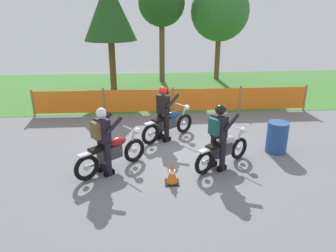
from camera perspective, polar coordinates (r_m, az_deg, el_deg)
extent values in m
cube|color=slate|center=(9.24, 2.60, -4.37)|extent=(24.00, 24.00, 0.02)
cube|color=#427A33|center=(16.10, -0.36, 6.68)|extent=(24.00, 7.91, 0.01)
cylinder|color=#997547|center=(12.80, -22.92, 3.74)|extent=(0.08, 0.08, 1.05)
cylinder|color=#997547|center=(12.21, -11.35, 4.23)|extent=(0.08, 0.08, 1.05)
cylinder|color=#997547|center=(12.15, 0.86, 4.56)|extent=(0.08, 0.08, 1.05)
cylinder|color=#997547|center=(12.63, 12.66, 4.68)|extent=(0.08, 0.08, 1.05)
cylinder|color=#997547|center=(13.60, 23.20, 4.62)|extent=(0.08, 0.08, 1.05)
cube|color=orange|center=(12.44, -17.28, 4.09)|extent=(2.50, 0.02, 0.85)
cube|color=orange|center=(12.11, -5.27, 4.51)|extent=(2.50, 0.02, 0.85)
cube|color=orange|center=(12.32, 6.88, 4.73)|extent=(2.50, 0.02, 0.85)
cube|color=orange|center=(13.05, 18.14, 4.75)|extent=(2.50, 0.02, 0.85)
cylinder|color=brown|center=(14.75, -9.80, 9.99)|extent=(0.28, 0.28, 2.48)
cone|color=#23511E|center=(14.51, -10.42, 19.71)|extent=(2.26, 2.26, 2.51)
cylinder|color=brown|center=(17.50, -1.08, 13.12)|extent=(0.28, 0.28, 3.20)
sphere|color=#23511E|center=(17.34, -1.13, 21.10)|extent=(2.37, 2.37, 2.37)
cylinder|color=brown|center=(18.27, 8.78, 12.14)|extent=(0.28, 0.28, 2.52)
sphere|color=#33702D|center=(18.08, 9.21, 19.48)|extent=(3.07, 3.07, 3.07)
torus|color=black|center=(10.37, 2.91, 0.47)|extent=(0.57, 0.48, 0.64)
cylinder|color=silver|center=(10.37, 2.91, 0.47)|extent=(0.15, 0.13, 0.14)
torus|color=black|center=(9.50, -3.13, -1.47)|extent=(0.57, 0.48, 0.64)
cylinder|color=silver|center=(9.50, -3.13, -1.47)|extent=(0.15, 0.13, 0.14)
cube|color=#38383D|center=(9.83, -0.20, 0.45)|extent=(0.62, 0.56, 0.32)
ellipsoid|color=navy|center=(9.90, 0.80, 1.95)|extent=(0.56, 0.51, 0.22)
cube|color=black|center=(9.61, -1.31, 1.17)|extent=(0.58, 0.52, 0.10)
cube|color=silver|center=(9.38, -3.17, 0.51)|extent=(0.38, 0.35, 0.04)
cylinder|color=silver|center=(10.23, 2.70, 1.92)|extent=(0.22, 0.19, 0.57)
sphere|color=white|center=(10.27, 3.36, 3.32)|extent=(0.25, 0.25, 0.18)
cylinder|color=silver|center=(10.10, 2.57, 3.70)|extent=(0.39, 0.49, 0.03)
cylinder|color=silver|center=(9.83, -2.05, -1.08)|extent=(0.48, 0.39, 0.07)
torus|color=black|center=(8.82, 12.52, -3.90)|extent=(0.55, 0.44, 0.61)
cylinder|color=silver|center=(8.82, 12.52, -3.90)|extent=(0.14, 0.12, 0.13)
torus|color=black|center=(7.90, 6.47, -6.52)|extent=(0.55, 0.44, 0.61)
cylinder|color=silver|center=(7.90, 6.47, -6.52)|extent=(0.14, 0.12, 0.13)
cube|color=#38383D|center=(8.24, 9.52, -4.17)|extent=(0.60, 0.51, 0.30)
ellipsoid|color=#B7B7C1|center=(8.31, 10.60, -2.45)|extent=(0.53, 0.47, 0.21)
cube|color=black|center=(8.00, 8.47, -3.47)|extent=(0.55, 0.48, 0.09)
cube|color=silver|center=(7.76, 6.56, -4.34)|extent=(0.37, 0.32, 0.04)
cylinder|color=silver|center=(8.67, 12.43, -2.35)|extent=(0.21, 0.17, 0.54)
sphere|color=white|center=(8.70, 13.16, -0.77)|extent=(0.24, 0.24, 0.17)
cylinder|color=silver|center=(8.52, 12.43, -0.42)|extent=(0.35, 0.48, 0.03)
cylinder|color=silver|center=(8.23, 7.41, -5.89)|extent=(0.46, 0.36, 0.07)
torus|color=black|center=(8.49, -6.00, -4.34)|extent=(0.57, 0.49, 0.64)
cylinder|color=silver|center=(8.49, -6.00, -4.34)|extent=(0.15, 0.14, 0.14)
torus|color=black|center=(7.82, -14.29, -7.22)|extent=(0.57, 0.49, 0.64)
cylinder|color=silver|center=(7.82, -14.29, -7.22)|extent=(0.15, 0.14, 0.14)
cube|color=#38383D|center=(8.03, -10.34, -4.68)|extent=(0.62, 0.57, 0.32)
ellipsoid|color=maroon|center=(8.05, -9.06, -2.79)|extent=(0.56, 0.52, 0.22)
cube|color=black|center=(7.83, -11.97, -3.93)|extent=(0.58, 0.53, 0.10)
cube|color=silver|center=(7.67, -14.52, -4.89)|extent=(0.38, 0.35, 0.04)
cylinder|color=silver|center=(8.34, -6.40, -2.64)|extent=(0.22, 0.19, 0.57)
sphere|color=white|center=(8.34, -5.58, -0.89)|extent=(0.25, 0.25, 0.18)
cylinder|color=silver|center=(8.19, -6.72, -0.52)|extent=(0.41, 0.49, 0.03)
cylinder|color=silver|center=(8.11, -12.57, -6.53)|extent=(0.47, 0.40, 0.07)
cylinder|color=black|center=(9.87, -1.46, 0.11)|extent=(0.21, 0.21, 0.86)
cube|color=black|center=(10.01, -1.44, -1.88)|extent=(0.27, 0.25, 0.12)
cylinder|color=black|center=(9.65, -0.23, -0.39)|extent=(0.21, 0.21, 0.86)
cube|color=black|center=(9.78, -0.23, -2.41)|extent=(0.27, 0.25, 0.12)
cube|color=black|center=(9.53, -0.88, 3.85)|extent=(0.41, 0.43, 0.56)
cylinder|color=black|center=(9.77, -0.93, 5.03)|extent=(0.44, 0.37, 0.38)
cylinder|color=black|center=(9.45, 0.82, 4.49)|extent=(0.44, 0.37, 0.38)
sphere|color=red|center=(9.42, -0.89, 6.33)|extent=(0.35, 0.35, 0.25)
cube|color=black|center=(9.48, -0.43, 6.43)|extent=(0.13, 0.16, 0.08)
cylinder|color=black|center=(8.26, 8.01, -4.37)|extent=(0.21, 0.21, 0.86)
cube|color=black|center=(8.42, 7.89, -6.65)|extent=(0.28, 0.24, 0.12)
cylinder|color=black|center=(8.07, 9.68, -5.09)|extent=(0.21, 0.21, 0.86)
cube|color=black|center=(8.23, 9.53, -7.41)|extent=(0.28, 0.24, 0.12)
cube|color=black|center=(7.89, 9.12, -0.06)|extent=(0.40, 0.43, 0.56)
cylinder|color=black|center=(8.11, 8.86, 1.46)|extent=(0.45, 0.36, 0.38)
cylinder|color=black|center=(7.84, 11.24, 0.64)|extent=(0.45, 0.36, 0.38)
sphere|color=black|center=(7.75, 9.29, 2.88)|extent=(0.35, 0.35, 0.25)
cube|color=black|center=(7.82, 9.78, 3.02)|extent=(0.13, 0.16, 0.08)
cube|color=#194C47|center=(7.75, 8.30, -0.07)|extent=(0.29, 0.32, 0.40)
cylinder|color=black|center=(8.12, -11.82, -5.09)|extent=(0.21, 0.21, 0.86)
cube|color=black|center=(8.28, -11.63, -7.39)|extent=(0.27, 0.25, 0.12)
cylinder|color=black|center=(7.87, -10.58, -5.85)|extent=(0.21, 0.21, 0.86)
cube|color=black|center=(8.04, -10.41, -8.21)|extent=(0.27, 0.25, 0.12)
cube|color=black|center=(7.71, -11.57, -0.72)|extent=(0.41, 0.43, 0.56)
cylinder|color=black|center=(7.93, -11.38, 0.86)|extent=(0.44, 0.38, 0.38)
cylinder|color=black|center=(7.58, -9.61, 0.04)|extent=(0.44, 0.38, 0.38)
sphere|color=white|center=(7.57, -11.80, 2.28)|extent=(0.35, 0.35, 0.25)
cube|color=black|center=(7.62, -11.17, 2.45)|extent=(0.14, 0.16, 0.08)
cube|color=brown|center=(7.62, -12.68, -0.75)|extent=(0.30, 0.32, 0.40)
cube|color=black|center=(7.61, 0.71, -10.01)|extent=(0.32, 0.32, 0.03)
cone|color=orange|center=(7.47, 0.72, -8.27)|extent=(0.26, 0.26, 0.50)
cylinder|color=white|center=(7.46, 0.72, -8.10)|extent=(0.15, 0.15, 0.06)
cylinder|color=navy|center=(9.47, 18.84, -1.89)|extent=(0.58, 0.58, 0.88)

